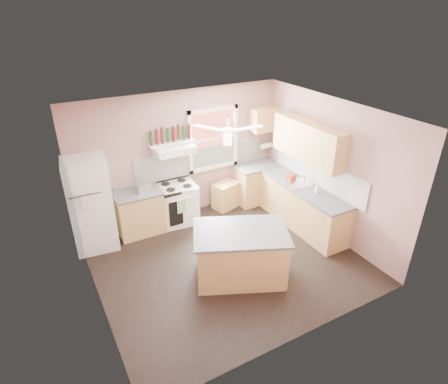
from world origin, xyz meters
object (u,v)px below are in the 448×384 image
stove (178,204)px  cart (226,196)px  refrigerator (91,204)px  toaster (142,187)px  island (240,255)px

stove → cart: (1.20, 0.05, -0.15)m
refrigerator → toaster: 1.00m
stove → cart: size_ratio=1.52×
island → stove: bearing=120.8°
cart → island: 2.41m
refrigerator → toaster: (1.00, 0.01, 0.10)m
stove → island: 2.17m
refrigerator → island: refrigerator is taller
stove → toaster: bearing=-172.2°
refrigerator → toaster: bearing=7.1°
toaster → cart: toaster is taller
cart → island: size_ratio=0.39×
toaster → cart: 2.03m
refrigerator → stove: refrigerator is taller
refrigerator → cart: (2.90, 0.09, -0.61)m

